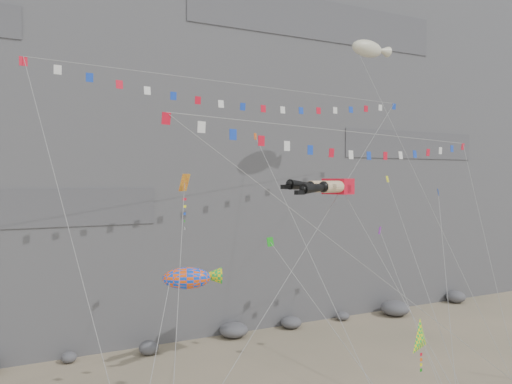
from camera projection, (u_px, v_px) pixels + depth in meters
cliff at (181, 86)px, 57.66m from camera, size 80.00×28.00×50.00m
talus_boulders at (234, 330)px, 44.91m from camera, size 60.00×3.00×1.20m
legs_kite at (324, 187)px, 34.93m from camera, size 6.55×14.48×19.05m
flag_banner_upper at (253, 86)px, 37.82m from camera, size 31.81×15.70×27.78m
flag_banner_lower at (360, 133)px, 32.46m from camera, size 28.38×8.31×20.70m
harlequin_kite at (185, 183)px, 26.80m from camera, size 4.22×7.88×15.89m
fish_windsock at (187, 278)px, 27.41m from camera, size 6.99×7.59×11.91m
delta_kite at (422, 339)px, 28.58m from camera, size 2.37×5.34×7.16m
blimp_windsock at (367, 49)px, 42.17m from camera, size 5.05×13.59×28.27m
small_kite_a at (259, 144)px, 33.82m from camera, size 1.90×14.68×22.24m
small_kite_b at (381, 233)px, 36.02m from camera, size 3.84×11.11×15.13m
small_kite_c at (272, 244)px, 29.81m from camera, size 4.64×10.50×14.90m
small_kite_d at (389, 182)px, 40.70m from camera, size 6.60×14.79×20.88m
small_kite_e at (438, 196)px, 36.59m from camera, size 7.40×8.77×16.93m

